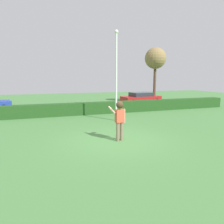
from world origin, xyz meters
TOP-DOWN VIEW (x-y plane):
  - ground_plane at (0.00, 0.00)m, footprint 60.00×60.00m
  - person at (0.11, -0.09)m, footprint 0.64×0.71m
  - frisbee at (0.06, 0.43)m, footprint 0.27×0.27m
  - lamppost at (1.56, 4.12)m, footprint 0.24×0.24m
  - hedge_row at (0.00, 7.23)m, footprint 26.53×0.90m
  - parked_car_red at (7.19, 11.46)m, footprint 4.35×2.14m
  - birch_tree at (9.15, 12.04)m, footprint 2.31×2.31m

SIDE VIEW (x-z plane):
  - ground_plane at x=0.00m, z-range 0.00..0.00m
  - hedge_row at x=0.00m, z-range 0.00..0.89m
  - parked_car_red at x=7.19m, z-range 0.06..1.31m
  - person at x=0.11m, z-range 0.23..2.01m
  - frisbee at x=0.06m, z-range 1.22..1.29m
  - lamppost at x=1.56m, z-range 0.31..6.04m
  - birch_tree at x=9.15m, z-range 1.79..7.84m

